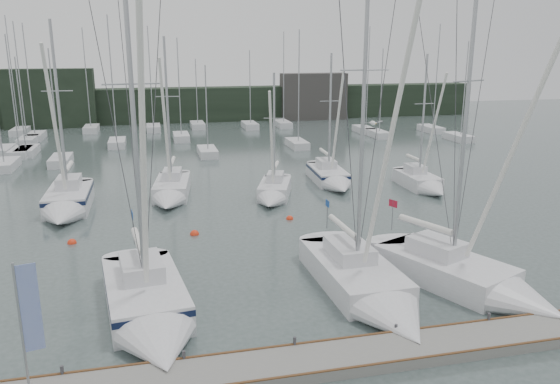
{
  "coord_description": "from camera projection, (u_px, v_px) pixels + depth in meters",
  "views": [
    {
      "loc": [
        -6.65,
        -21.25,
        10.94
      ],
      "look_at": [
        -0.39,
        5.0,
        3.72
      ],
      "focal_mm": 35.0,
      "sensor_mm": 36.0,
      "label": 1
    }
  ],
  "objects": [
    {
      "name": "sailboat_mid_e",
      "position": [
        424.0,
        184.0,
        42.69
      ],
      "size": [
        2.34,
        6.52,
        11.12
      ],
      "rotation": [
        0.0,
        0.0,
        -0.01
      ],
      "color": "silver",
      "rests_on": "ground"
    },
    {
      "name": "dock_banner",
      "position": [
        27.0,
        315.0,
        16.72
      ],
      "size": [
        0.65,
        0.2,
        4.33
      ],
      "rotation": [
        0.0,
        0.0,
        0.24
      ],
      "color": "#9C9FA3",
      "rests_on": "dock"
    },
    {
      "name": "sailboat_mid_a",
      "position": [
        66.0,
        204.0,
        36.66
      ],
      "size": [
        2.82,
        8.25,
        13.53
      ],
      "rotation": [
        0.0,
        0.0,
        -0.0
      ],
      "color": "silver",
      "rests_on": "ground"
    },
    {
      "name": "sailboat_mid_c",
      "position": [
        273.0,
        194.0,
        39.95
      ],
      "size": [
        4.12,
        6.83,
        9.82
      ],
      "rotation": [
        0.0,
        0.0,
        -0.33
      ],
      "color": "silver",
      "rests_on": "ground"
    },
    {
      "name": "mast_forest",
      "position": [
        171.0,
        138.0,
        64.48
      ],
      "size": [
        59.93,
        26.82,
        14.7
      ],
      "color": "silver",
      "rests_on": "ground"
    },
    {
      "name": "sailboat_mid_d",
      "position": [
        332.0,
        179.0,
        44.28
      ],
      "size": [
        2.9,
        8.05,
        11.22
      ],
      "rotation": [
        0.0,
        0.0,
        -0.06
      ],
      "color": "silver",
      "rests_on": "ground"
    },
    {
      "name": "sailboat_near_left",
      "position": [
        150.0,
        312.0,
        21.86
      ],
      "size": [
        4.23,
        9.78,
        16.15
      ],
      "rotation": [
        0.0,
        0.0,
        0.12
      ],
      "color": "silver",
      "rests_on": "ground"
    },
    {
      "name": "buoy_b",
      "position": [
        290.0,
        219.0,
        35.72
      ],
      "size": [
        0.47,
        0.47,
        0.47
      ],
      "primitive_type": "sphere",
      "color": "red",
      "rests_on": "ground"
    },
    {
      "name": "dock",
      "position": [
        355.0,
        356.0,
        19.54
      ],
      "size": [
        24.0,
        2.0,
        0.4
      ],
      "primitive_type": "cube",
      "color": "slate",
      "rests_on": "ground"
    },
    {
      "name": "far_building_left",
      "position": [
        50.0,
        98.0,
        75.16
      ],
      "size": [
        12.0,
        3.0,
        8.0
      ],
      "primitive_type": "cube",
      "color": "black",
      "rests_on": "ground"
    },
    {
      "name": "ground",
      "position": [
        315.0,
        300.0,
        24.29
      ],
      "size": [
        160.0,
        160.0,
        0.0
      ],
      "primitive_type": "plane",
      "color": "#414F4C",
      "rests_on": "ground"
    },
    {
      "name": "sailboat_near_center",
      "position": [
        372.0,
        292.0,
        23.82
      ],
      "size": [
        3.42,
        10.46,
        16.97
      ],
      "rotation": [
        0.0,
        0.0,
        0.03
      ],
      "color": "silver",
      "rests_on": "ground"
    },
    {
      "name": "buoy_a",
      "position": [
        195.0,
        234.0,
        32.79
      ],
      "size": [
        0.55,
        0.55,
        0.55
      ],
      "primitive_type": "sphere",
      "color": "red",
      "rests_on": "ground"
    },
    {
      "name": "sailboat_near_right",
      "position": [
        480.0,
        283.0,
        24.67
      ],
      "size": [
        6.49,
        9.59,
        16.09
      ],
      "rotation": [
        0.0,
        0.0,
        0.41
      ],
      "color": "silver",
      "rests_on": "ground"
    },
    {
      "name": "buoy_c",
      "position": [
        72.0,
        243.0,
        31.33
      ],
      "size": [
        0.52,
        0.52,
        0.52
      ],
      "primitive_type": "sphere",
      "color": "red",
      "rests_on": "ground"
    },
    {
      "name": "far_treeline",
      "position": [
        195.0,
        104.0,
        81.91
      ],
      "size": [
        90.0,
        4.0,
        5.0
      ],
      "primitive_type": "cube",
      "color": "black",
      "rests_on": "ground"
    },
    {
      "name": "sailboat_mid_b",
      "position": [
        170.0,
        193.0,
        39.95
      ],
      "size": [
        3.46,
        8.34,
        12.42
      ],
      "rotation": [
        0.0,
        0.0,
        -0.13
      ],
      "color": "silver",
      "rests_on": "ground"
    },
    {
      "name": "seagull",
      "position": [
        373.0,
        123.0,
        23.78
      ],
      "size": [
        0.96,
        0.45,
        0.19
      ],
      "rotation": [
        0.0,
        0.0,
        0.22
      ],
      "color": "white",
      "rests_on": "ground"
    },
    {
      "name": "far_building_right",
      "position": [
        313.0,
        96.0,
        83.8
      ],
      "size": [
        10.0,
        3.0,
        7.0
      ],
      "primitive_type": "cube",
      "color": "#3C3937",
      "rests_on": "ground"
    }
  ]
}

